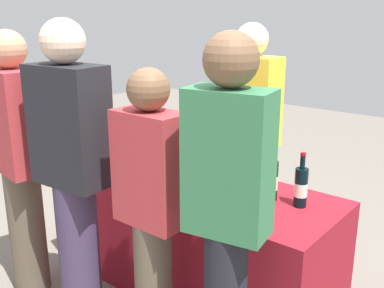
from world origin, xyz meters
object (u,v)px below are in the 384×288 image
wine_bottle_4 (232,172)px  server_pouring (248,133)px  wine_glass_0 (116,152)px  guest_2 (152,208)px  ice_bucket (122,152)px  wine_bottle_3 (196,163)px  wine_glass_2 (192,170)px  wine_bottle_2 (185,159)px  wine_bottle_0 (126,143)px  guest_3 (227,210)px  wine_bottle_6 (272,180)px  wine_bottle_1 (156,147)px  wine_glass_3 (218,187)px  guest_1 (73,169)px  guest_0 (19,158)px  wine_bottle_7 (301,187)px  wine_bottle_5 (255,173)px  wine_glass_1 (141,165)px

wine_bottle_4 → server_pouring: server_pouring is taller
wine_glass_0 → server_pouring: bearing=50.2°
server_pouring → guest_2: bearing=100.4°
ice_bucket → server_pouring: 0.92m
wine_bottle_3 → wine_glass_2: (0.06, -0.12, -0.00)m
wine_bottle_2 → server_pouring: 0.59m
wine_bottle_3 → wine_bottle_4: wine_bottle_4 is taller
wine_bottle_0 → wine_glass_0: 0.15m
server_pouring → guest_3: guest_3 is taller
wine_bottle_6 → wine_bottle_1: bearing=177.3°
wine_glass_2 → wine_glass_3: size_ratio=0.99×
wine_bottle_3 → guest_2: 0.70m
ice_bucket → server_pouring: bearing=51.2°
wine_bottle_0 → guest_1: guest_1 is taller
wine_glass_0 → ice_bucket: bearing=26.4°
wine_glass_2 → wine_bottle_2: bearing=141.8°
ice_bucket → wine_glass_3: bearing=-7.7°
wine_glass_2 → guest_3: guest_3 is taller
wine_glass_2 → wine_bottle_1: bearing=159.8°
wine_bottle_6 → guest_3: size_ratio=0.19×
wine_glass_2 → guest_2: 0.57m
guest_0 → wine_bottle_7: bearing=36.2°
wine_bottle_5 → wine_bottle_4: bearing=-149.5°
wine_bottle_7 → guest_3: (-0.02, -0.67, 0.09)m
wine_glass_1 → server_pouring: 0.88m
guest_1 → guest_0: bearing=178.0°
wine_bottle_2 → server_pouring: size_ratio=0.18×
wine_glass_1 → guest_2: size_ratio=0.09×
wine_bottle_4 → wine_bottle_0: bearing=-179.6°
wine_bottle_5 → wine_bottle_7: size_ratio=0.94×
server_pouring → guest_1: size_ratio=0.98×
wine_bottle_1 → wine_glass_3: size_ratio=2.25×
wine_bottle_2 → ice_bucket: size_ratio=1.47×
wine_bottle_2 → server_pouring: bearing=78.0°
wine_bottle_3 → guest_1: 0.80m
wine_bottle_6 → guest_0: bearing=-149.6°
guest_0 → guest_1: bearing=11.4°
wine_bottle_6 → server_pouring: bearing=132.5°
wine_bottle_6 → wine_bottle_7: wine_bottle_6 is taller
wine_bottle_7 → wine_glass_0: (-1.31, -0.17, -0.02)m
wine_bottle_0 → guest_2: bearing=-36.4°
wine_bottle_6 → guest_0: guest_0 is taller
wine_bottle_2 → wine_bottle_6: (0.65, -0.01, 0.01)m
wine_glass_0 → wine_glass_1: wine_glass_1 is taller
wine_glass_0 → guest_2: 0.98m
wine_bottle_1 → guest_1: size_ratio=0.19×
wine_bottle_5 → wine_glass_2: wine_bottle_5 is taller
wine_bottle_1 → wine_bottle_2: wine_bottle_1 is taller
wine_bottle_7 → wine_glass_2: (-0.65, -0.15, -0.01)m
wine_bottle_3 → wine_glass_2: bearing=-62.6°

